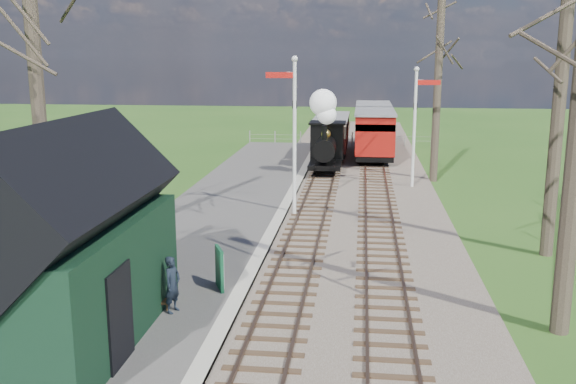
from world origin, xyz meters
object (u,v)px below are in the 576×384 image
semaphore_near (293,125)px  red_carriage_a (374,134)px  station_shed (66,247)px  sign_board (220,268)px  bench (154,289)px  locomotive (326,137)px  red_carriage_b (373,124)px  person (172,284)px  coach (332,133)px  semaphore_far (416,118)px

semaphore_near → red_carriage_a: bearing=76.2°
station_shed → sign_board: bearing=52.8°
bench → sign_board: bearing=40.1°
sign_board → bench: sign_board is taller
locomotive → sign_board: size_ratio=3.91×
red_carriage_b → person: (-5.13, -29.59, -0.77)m
coach → semaphore_near: bearing=-92.9°
bench → red_carriage_a: bearing=76.3°
coach → station_shed: bearing=-99.0°
semaphore_near → person: semaphore_near is taller
station_shed → semaphore_far: 20.01m
locomotive → person: locomotive is taller
locomotive → red_carriage_b: locomotive is taller
locomotive → red_carriage_a: 5.27m
locomotive → sign_board: (-1.75, -17.85, -1.27)m
coach → red_carriage_a: size_ratio=1.22×
semaphore_far → person: 17.90m
station_shed → locomotive: size_ratio=1.44×
semaphore_far → locomotive: size_ratio=1.31×
red_carriage_b → bench: size_ratio=4.05×
sign_board → bench: 1.84m
locomotive → red_carriage_b: 10.40m
person → coach: bearing=12.3°
red_carriage_b → bench: (-5.76, -29.10, -1.10)m
locomotive → semaphore_near: bearing=-94.7°
person → bench: bearing=69.6°
semaphore_far → bench: size_ratio=4.02×
red_carriage_a → person: (-5.13, -24.09, -0.77)m
semaphore_near → person: (-1.76, -10.33, -2.73)m
bench → station_shed: bearing=-117.7°
semaphore_far → red_carriage_a: size_ratio=0.99×
sign_board → bench: bearing=-139.9°
bench → red_carriage_b: bearing=78.8°
red_carriage_b → station_shed: bearing=-102.4°
semaphore_far → red_carriage_b: 13.49m
semaphore_far → sign_board: bearing=-112.7°
bench → person: bearing=-38.3°
semaphore_near → locomotive: bearing=85.3°
semaphore_near → coach: semaphore_near is taller
semaphore_near → locomotive: size_ratio=1.42×
semaphore_near → bench: 10.57m
station_shed → red_carriage_a: bearing=75.0°
coach → sign_board: size_ratio=6.25×
station_shed → coach: size_ratio=0.90×
semaphore_far → red_carriage_a: (-1.77, 7.76, -1.69)m
station_shed → semaphore_near: (3.53, 12.00, 1.35)m
red_carriage_a → person: size_ratio=4.16×
locomotive → bench: size_ratio=3.08×
red_carriage_a → sign_board: (-4.36, -22.42, -0.90)m
red_carriage_b → bench: bearing=-101.2°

